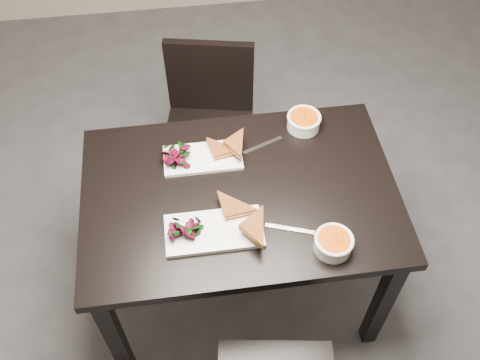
{
  "coord_description": "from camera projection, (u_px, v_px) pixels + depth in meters",
  "views": [
    {
      "loc": [
        -0.58,
        -1.06,
        2.39
      ],
      "look_at": [
        -0.41,
        0.16,
        0.82
      ],
      "focal_mm": 40.44,
      "sensor_mm": 36.0,
      "label": 1
    }
  ],
  "objects": [
    {
      "name": "plate_near",
      "position": [
        214.0,
        231.0,
        1.93
      ],
      "size": [
        0.35,
        0.17,
        0.02
      ],
      "primitive_type": "cube",
      "color": "white",
      "rests_on": "table"
    },
    {
      "name": "sandwich_far",
      "position": [
        219.0,
        154.0,
        2.11
      ],
      "size": [
        0.18,
        0.15,
        0.05
      ],
      "primitive_type": null,
      "rotation": [
        0.0,
        0.0,
        0.21
      ],
      "color": "#A75A23",
      "rests_on": "plate_far"
    },
    {
      "name": "plate_far",
      "position": [
        203.0,
        158.0,
        2.14
      ],
      "size": [
        0.31,
        0.15,
        0.02
      ],
      "primitive_type": "cube",
      "color": "white",
      "rests_on": "table"
    },
    {
      "name": "chair_far",
      "position": [
        209.0,
        118.0,
        2.66
      ],
      "size": [
        0.5,
        0.5,
        0.85
      ],
      "rotation": [
        0.0,
        0.0,
        -0.2
      ],
      "color": "black",
      "rests_on": "ground"
    },
    {
      "name": "soup_bowl_near",
      "position": [
        334.0,
        243.0,
        1.87
      ],
      "size": [
        0.14,
        0.14,
        0.06
      ],
      "color": "white",
      "rests_on": "table"
    },
    {
      "name": "table",
      "position": [
        240.0,
        206.0,
        2.12
      ],
      "size": [
        1.2,
        0.8,
        0.75
      ],
      "color": "black",
      "rests_on": "ground"
    },
    {
      "name": "sandwich_near",
      "position": [
        231.0,
        220.0,
        1.91
      ],
      "size": [
        0.19,
        0.15,
        0.06
      ],
      "primitive_type": null,
      "rotation": [
        0.0,
        0.0,
        0.14
      ],
      "color": "#A75A23",
      "rests_on": "plate_near"
    },
    {
      "name": "salad_near",
      "position": [
        185.0,
        229.0,
        1.89
      ],
      "size": [
        0.11,
        0.1,
        0.05
      ],
      "primitive_type": null,
      "color": "black",
      "rests_on": "plate_near"
    },
    {
      "name": "cutlery_near",
      "position": [
        290.0,
        229.0,
        1.94
      ],
      "size": [
        0.18,
        0.07,
        0.0
      ],
      "primitive_type": "cube",
      "rotation": [
        0.0,
        0.0,
        -0.33
      ],
      "color": "silver",
      "rests_on": "table"
    },
    {
      "name": "salad_far",
      "position": [
        177.0,
        156.0,
        2.11
      ],
      "size": [
        0.1,
        0.09,
        0.04
      ],
      "primitive_type": null,
      "color": "black",
      "rests_on": "plate_far"
    },
    {
      "name": "ground",
      "position": [
        330.0,
        303.0,
        2.57
      ],
      "size": [
        5.0,
        5.0,
        0.0
      ],
      "primitive_type": "plane",
      "color": "#47474C",
      "rests_on": "ground"
    },
    {
      "name": "cutlery_far",
      "position": [
        263.0,
        145.0,
        2.19
      ],
      "size": [
        0.17,
        0.08,
        0.0
      ],
      "primitive_type": "cube",
      "rotation": [
        0.0,
        0.0,
        0.36
      ],
      "color": "silver",
      "rests_on": "table"
    },
    {
      "name": "soup_bowl_far",
      "position": [
        304.0,
        121.0,
        2.23
      ],
      "size": [
        0.14,
        0.14,
        0.06
      ],
      "color": "white",
      "rests_on": "table"
    }
  ]
}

